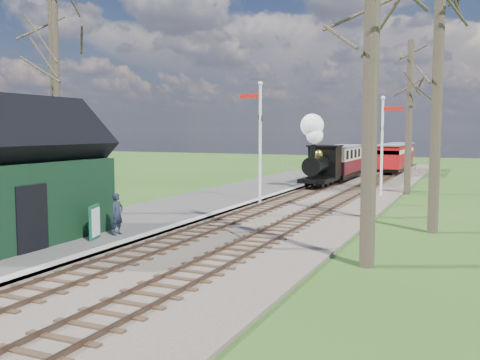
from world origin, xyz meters
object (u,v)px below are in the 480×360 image
at_px(sign_board, 95,222).
at_px(person, 117,214).
at_px(station_shed, 19,178).
at_px(bench, 22,236).
at_px(semaphore_far, 383,138).
at_px(red_carriage_a, 392,158).
at_px(locomotive, 320,156).
at_px(coach, 341,160).
at_px(semaphore_near, 259,134).
at_px(red_carriage_b, 400,155).

relative_size(sign_board, person, 0.79).
bearing_deg(station_shed, bench, -42.30).
xyz_separation_m(semaphore_far, red_carriage_a, (-1.77, 15.92, -1.91)).
height_order(semaphore_far, locomotive, semaphore_far).
bearing_deg(locomotive, person, -96.32).
height_order(locomotive, coach, locomotive).
bearing_deg(sign_board, semaphore_near, 82.03).
height_order(red_carriage_a, bench, red_carriage_a).
distance_m(semaphore_far, red_carriage_a, 16.14).
height_order(semaphore_near, sign_board, semaphore_near).
height_order(semaphore_near, person, semaphore_near).
bearing_deg(coach, station_shed, -99.17).
xyz_separation_m(station_shed, sign_board, (2.02, 1.20, -1.49)).
height_order(station_shed, person, station_shed).
height_order(locomotive, red_carriage_b, locomotive).
bearing_deg(bench, semaphore_far, 67.95).
bearing_deg(locomotive, station_shed, -101.77).
height_order(locomotive, red_carriage_a, locomotive).
xyz_separation_m(coach, bench, (-3.29, -27.55, -0.95)).
bearing_deg(sign_board, semaphore_far, 68.39).
relative_size(station_shed, coach, 0.85).
distance_m(coach, red_carriage_a, 7.74).
relative_size(coach, bench, 4.81).
bearing_deg(red_carriage_b, sign_board, -97.28).
height_order(coach, bench, coach).
relative_size(red_carriage_b, bench, 3.19).
bearing_deg(red_carriage_a, coach, -109.62).
relative_size(semaphore_near, semaphore_far, 1.09).
height_order(semaphore_near, locomotive, semaphore_near).
xyz_separation_m(red_carriage_a, red_carriage_b, (0.00, 5.50, 0.00)).
bearing_deg(bench, person, 67.90).
height_order(locomotive, bench, locomotive).
bearing_deg(person, semaphore_near, -3.62).
xyz_separation_m(red_carriage_a, bench, (-5.89, -34.84, -0.84)).
height_order(coach, red_carriage_b, coach).
bearing_deg(coach, locomotive, -90.11).
relative_size(semaphore_far, red_carriage_b, 1.17).
relative_size(red_carriage_a, bench, 3.19).
bearing_deg(semaphore_far, sign_board, -111.61).
distance_m(coach, person, 24.61).
relative_size(semaphore_far, red_carriage_a, 1.17).
bearing_deg(red_carriage_b, person, -97.12).
distance_m(locomotive, sign_board, 19.54).
relative_size(station_shed, person, 4.34).
xyz_separation_m(semaphore_near, red_carriage_b, (3.37, 27.42, -2.18)).
relative_size(red_carriage_a, sign_board, 4.27).
bearing_deg(red_carriage_a, semaphore_near, -98.74).
bearing_deg(person, red_carriage_a, -4.53).
bearing_deg(semaphore_near, station_shed, -106.38).
distance_m(semaphore_far, sign_board, 18.25).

